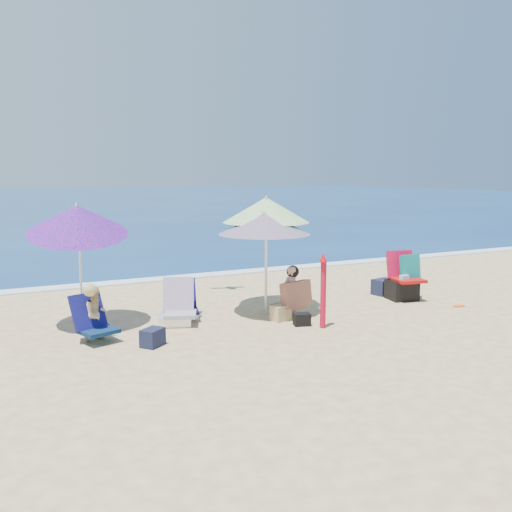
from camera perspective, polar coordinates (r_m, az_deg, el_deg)
name	(u,v)px	position (r m, az deg, el deg)	size (l,w,h in m)	color
ground	(300,330)	(9.05, 4.54, -7.63)	(120.00, 120.00, 0.00)	#D8BC84
sea	(39,202)	(52.71, -21.42, 5.23)	(120.00, 80.00, 0.12)	navy
foam	(193,276)	(13.56, -6.53, -2.10)	(120.00, 0.50, 0.04)	white
umbrella_turquoise	(264,223)	(9.69, 0.88, 3.39)	(1.98, 1.98, 1.87)	silver
umbrella_striped	(266,210)	(10.09, 1.04, 4.77)	(2.04, 2.04, 2.12)	white
umbrella_blue	(77,219)	(9.28, -17.93, 3.61)	(1.78, 1.84, 2.18)	silver
furled_umbrella	(323,287)	(9.06, 6.94, -3.20)	(0.14, 0.13, 1.25)	#B40C28
chair_navy	(183,308)	(9.81, -7.50, -5.33)	(0.61, 0.76, 0.67)	#0C0C44
chair_rainbow	(177,312)	(9.46, -8.15, -5.74)	(0.77, 0.85, 0.75)	#D86E4C
camp_chair_left	(402,285)	(11.47, 14.85, -2.92)	(0.66, 0.72, 0.97)	#A70F0B
camp_chair_right	(404,282)	(11.60, 14.97, -2.60)	(0.57, 0.60, 0.91)	#9D0B16
person_center	(292,292)	(9.74, 3.75, -3.76)	(0.70, 0.63, 0.92)	tan
person_left	(95,314)	(8.72, -16.23, -5.74)	(0.70, 0.70, 0.92)	#D4B17F
bag_navy_a	(153,337)	(8.34, -10.61, -8.25)	(0.41, 0.40, 0.26)	#161A31
bag_tan	(281,313)	(9.57, 2.57, -5.88)	(0.36, 0.30, 0.27)	tan
bag_navy_b	(383,287)	(11.86, 13.00, -3.12)	(0.48, 0.40, 0.32)	#171B34
bag_black_b	(302,319)	(9.30, 4.75, -6.53)	(0.31, 0.25, 0.21)	black
orange_item	(459,306)	(11.21, 20.16, -4.88)	(0.23, 0.11, 0.03)	orange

